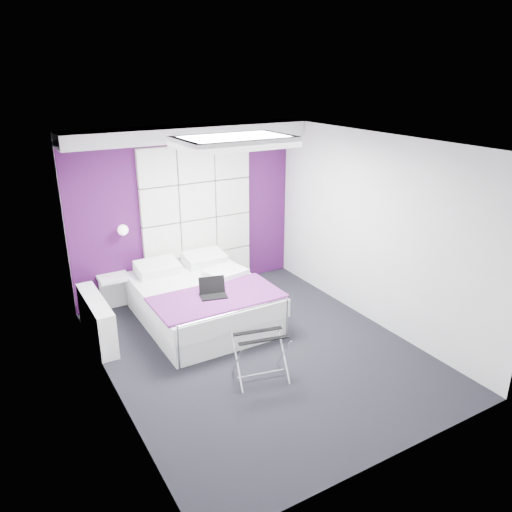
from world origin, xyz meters
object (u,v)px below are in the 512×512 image
(wall_lamp, at_px, (122,229))
(bed, at_px, (202,301))
(nightstand, at_px, (114,278))
(radiator, at_px, (97,320))
(laptop, at_px, (212,291))
(luggage_rack, at_px, (261,357))

(wall_lamp, height_order, bed, wall_lamp)
(wall_lamp, height_order, nightstand, wall_lamp)
(radiator, bearing_deg, laptop, -23.86)
(wall_lamp, bearing_deg, bed, -50.33)
(bed, distance_m, nightstand, 1.34)
(wall_lamp, distance_m, radiator, 1.35)
(radiator, relative_size, luggage_rack, 2.09)
(radiator, distance_m, bed, 1.42)
(wall_lamp, height_order, laptop, wall_lamp)
(bed, bearing_deg, wall_lamp, 129.67)
(wall_lamp, bearing_deg, laptop, -61.82)
(bed, bearing_deg, radiator, 173.13)
(wall_lamp, distance_m, bed, 1.52)
(nightstand, height_order, luggage_rack, luggage_rack)
(laptop, bearing_deg, luggage_rack, -74.95)
(nightstand, relative_size, laptop, 1.27)
(radiator, xyz_separation_m, nightstand, (0.44, 0.72, 0.23))
(nightstand, distance_m, luggage_rack, 2.73)
(luggage_rack, bearing_deg, wall_lamp, 118.57)
(bed, height_order, nightstand, bed)
(luggage_rack, bearing_deg, radiator, 139.72)
(radiator, relative_size, bed, 0.59)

